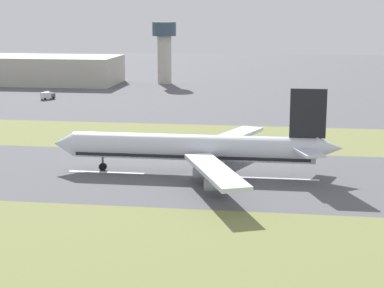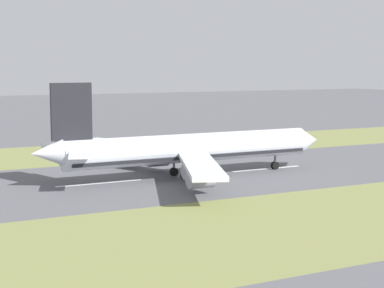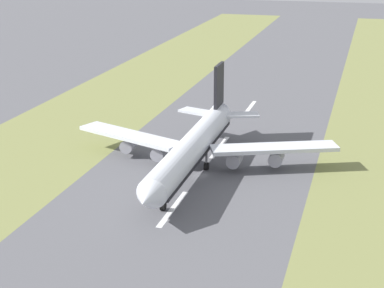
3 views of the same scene
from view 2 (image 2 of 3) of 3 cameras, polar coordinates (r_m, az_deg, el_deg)
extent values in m
plane|color=#56565B|center=(138.08, -0.14, -2.80)|extent=(800.00, 800.00, 0.00)
cube|color=olive|center=(178.92, -6.68, -0.61)|extent=(40.00, 600.00, 0.01)
cube|color=olive|center=(100.84, 11.60, -6.59)|extent=(40.00, 600.00, 0.01)
cube|color=silver|center=(130.23, -8.22, -3.46)|extent=(1.20, 18.00, 0.01)
cube|color=silver|center=(147.81, 6.62, -2.20)|extent=(1.20, 18.00, 0.01)
cylinder|color=silver|center=(135.42, 0.00, -0.34)|extent=(6.30, 56.03, 6.00)
cone|color=silver|center=(151.77, 10.28, 0.34)|extent=(5.91, 5.03, 5.88)
cone|color=silver|center=(124.28, -12.80, -0.79)|extent=(5.13, 6.03, 5.10)
cube|color=black|center=(135.64, 0.00, -1.03)|extent=(5.99, 53.79, 0.70)
cube|color=silver|center=(148.37, -5.59, -0.08)|extent=(29.11, 16.56, 0.90)
cube|color=silver|center=(116.88, 0.80, -1.94)|extent=(29.16, 16.29, 0.90)
cylinder|color=#93939E|center=(142.18, -3.10, -1.36)|extent=(3.23, 4.82, 3.20)
cylinder|color=#93939E|center=(149.04, -5.75, -1.00)|extent=(3.23, 4.82, 3.20)
cylinder|color=#93939E|center=(126.17, 0.27, -2.41)|extent=(3.23, 4.82, 3.20)
cylinder|color=#93939E|center=(116.72, 0.79, -3.17)|extent=(3.23, 4.82, 3.20)
cube|color=black|center=(124.84, -10.67, 2.85)|extent=(0.84, 8.00, 11.00)
cube|color=silver|center=(130.82, -11.29, -0.29)|extent=(10.88, 7.32, 0.60)
cube|color=silver|center=(120.37, -9.84, -0.87)|extent=(10.86, 7.23, 0.60)
cylinder|color=#59595E|center=(146.83, 7.40, -1.28)|extent=(0.50, 0.50, 3.20)
cylinder|color=black|center=(147.07, 7.39, -1.90)|extent=(0.91, 1.80, 1.80)
cylinder|color=#59595E|center=(136.91, -1.62, -1.82)|extent=(0.50, 0.50, 3.20)
cylinder|color=black|center=(137.16, -1.61, -2.48)|extent=(0.91, 1.80, 1.80)
cylinder|color=#59595E|center=(132.30, -0.64, -2.13)|extent=(0.50, 0.50, 3.20)
cylinder|color=black|center=(132.56, -0.64, -2.81)|extent=(0.91, 1.80, 1.80)
camera|label=1|loc=(265.57, -18.51, 9.65)|focal=60.00mm
camera|label=3|loc=(249.48, 24.24, 12.86)|focal=60.00mm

